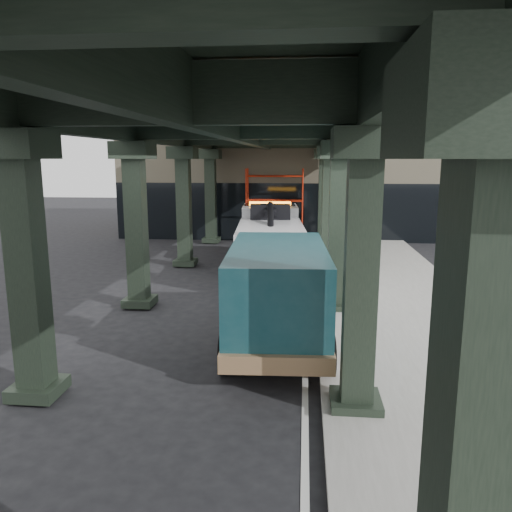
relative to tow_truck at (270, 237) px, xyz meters
The scene contains 8 objects.
ground 7.65m from the tow_truck, 91.91° to the right, with size 90.00×90.00×0.00m, color black.
sidewalk 7.09m from the tow_truck, 52.44° to the right, with size 5.00×40.00×0.15m, color gray.
lane_stripe 5.87m from the tow_truck, 75.30° to the right, with size 0.12×38.00×0.01m, color silver.
viaduct 6.91m from the tow_truck, 96.72° to the right, with size 7.40×32.00×6.40m.
building 12.87m from the tow_truck, 82.02° to the left, with size 22.00×10.00×8.00m, color #C6B793.
scaffolding 7.16m from the tow_truck, 92.02° to the left, with size 3.08×0.88×4.00m.
tow_truck is the anchor object (origin of this frame).
towed_van 8.14m from the tow_truck, 84.69° to the right, with size 2.70×6.20×2.47m.
Camera 1 is at (1.62, -12.44, 4.50)m, focal length 35.00 mm.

